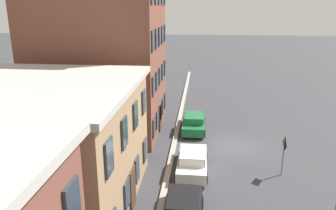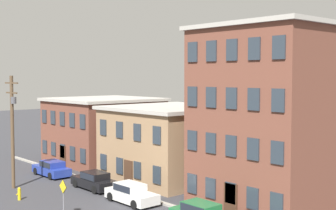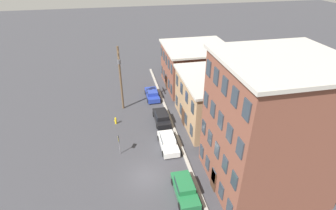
% 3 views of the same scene
% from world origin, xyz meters
% --- Properties ---
extents(ground_plane, '(200.00, 200.00, 0.00)m').
position_xyz_m(ground_plane, '(0.00, 0.00, 0.00)').
color(ground_plane, '#38383D').
extents(kerb_strip, '(56.00, 0.36, 0.16)m').
position_xyz_m(kerb_strip, '(0.00, 4.50, 0.08)').
color(kerb_strip, '#9E998E').
rests_on(kerb_strip, ground_plane).
extents(apartment_corner, '(10.30, 10.44, 6.88)m').
position_xyz_m(apartment_corner, '(-19.60, 10.96, 3.46)').
color(apartment_corner, brown).
rests_on(apartment_corner, ground_plane).
extents(apartment_midblock, '(10.41, 10.47, 6.53)m').
position_xyz_m(apartment_midblock, '(-8.46, 10.97, 3.28)').
color(apartment_midblock, '#9E7A56').
rests_on(apartment_midblock, ground_plane).
extents(apartment_far, '(9.54, 10.03, 12.80)m').
position_xyz_m(apartment_far, '(2.80, 10.75, 6.41)').
color(apartment_far, brown).
rests_on(apartment_far, ground_plane).
extents(car_blue, '(4.40, 1.92, 1.43)m').
position_xyz_m(car_blue, '(-16.43, 3.06, 0.75)').
color(car_blue, '#233899').
rests_on(car_blue, ground_plane).
extents(car_black, '(4.40, 1.92, 1.43)m').
position_xyz_m(car_black, '(-9.52, 3.28, 0.75)').
color(car_black, black).
rests_on(car_black, ground_plane).
extents(car_white, '(4.40, 1.92, 1.43)m').
position_xyz_m(car_white, '(-4.20, 3.02, 0.75)').
color(car_white, silver).
rests_on(car_white, ground_plane).
extents(car_green, '(4.40, 1.92, 1.43)m').
position_xyz_m(car_green, '(2.94, 3.13, 0.75)').
color(car_green, '#1E6638').
rests_on(car_green, ground_plane).
extents(caution_sign, '(0.94, 0.08, 2.56)m').
position_xyz_m(caution_sign, '(-4.12, -2.53, 1.71)').
color(caution_sign, slate).
rests_on(caution_sign, ground_plane).
extents(utility_pole, '(2.40, 0.44, 9.28)m').
position_xyz_m(utility_pole, '(-14.19, -1.55, 5.21)').
color(utility_pole, brown).
rests_on(utility_pole, ground_plane).
extents(fire_hydrant, '(0.24, 0.34, 0.96)m').
position_xyz_m(fire_hydrant, '(-10.34, -2.77, 0.48)').
color(fire_hydrant, yellow).
rests_on(fire_hydrant, ground_plane).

